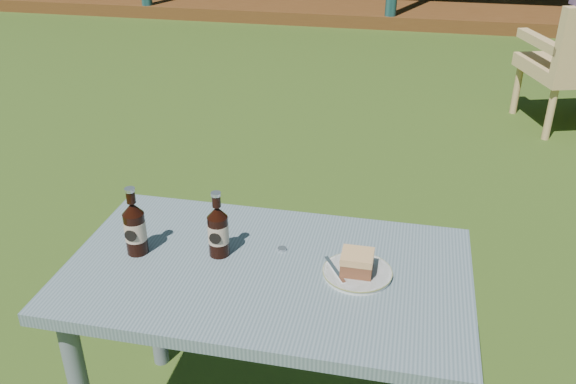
% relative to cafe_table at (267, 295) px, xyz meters
% --- Properties ---
extents(ground, '(80.00, 80.00, 0.00)m').
position_rel_cafe_table_xyz_m(ground, '(0.00, 1.60, -0.62)').
color(ground, '#334916').
extents(cafe_table, '(1.20, 0.70, 0.72)m').
position_rel_cafe_table_xyz_m(cafe_table, '(0.00, 0.00, 0.00)').
color(cafe_table, slate).
rests_on(cafe_table, ground).
extents(plate, '(0.20, 0.20, 0.01)m').
position_rel_cafe_table_xyz_m(plate, '(0.27, 0.02, 0.11)').
color(plate, silver).
rests_on(plate, cafe_table).
extents(cake_slice, '(0.09, 0.09, 0.06)m').
position_rel_cafe_table_xyz_m(cake_slice, '(0.27, 0.02, 0.15)').
color(cake_slice, brown).
rests_on(cake_slice, plate).
extents(fork, '(0.08, 0.13, 0.00)m').
position_rel_cafe_table_xyz_m(fork, '(0.20, 0.01, 0.12)').
color(fork, silver).
rests_on(fork, plate).
extents(cola_bottle_near, '(0.06, 0.07, 0.21)m').
position_rel_cafe_table_xyz_m(cola_bottle_near, '(-0.16, 0.04, 0.19)').
color(cola_bottle_near, black).
rests_on(cola_bottle_near, cafe_table).
extents(cola_bottle_far, '(0.07, 0.07, 0.22)m').
position_rel_cafe_table_xyz_m(cola_bottle_far, '(-0.41, -0.00, 0.19)').
color(cola_bottle_far, black).
rests_on(cola_bottle_far, cafe_table).
extents(bottle_cap, '(0.03, 0.03, 0.01)m').
position_rel_cafe_table_xyz_m(bottle_cap, '(0.02, 0.10, 0.11)').
color(bottle_cap, silver).
rests_on(bottle_cap, cafe_table).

